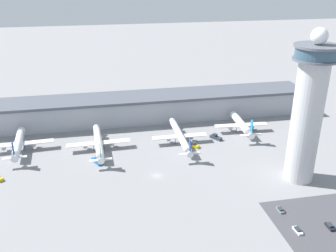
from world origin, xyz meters
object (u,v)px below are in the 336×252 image
at_px(car_grey_coupe, 298,230).
at_px(airplane_gate_bravo, 99,143).
at_px(airplane_gate_alpha, 18,144).
at_px(service_truck_baggage, 216,137).
at_px(service_truck_water, 192,145).
at_px(control_tower, 308,109).
at_px(airplane_gate_charlie, 180,136).
at_px(car_maroon_suv, 330,226).
at_px(airplane_gate_delta, 242,125).
at_px(car_silver_sedan, 280,210).
at_px(service_truck_fuel, 97,161).

bearing_deg(car_grey_coupe, airplane_gate_bravo, 130.64).
distance_m(airplane_gate_alpha, airplane_gate_bravo, 41.36).
bearing_deg(car_grey_coupe, service_truck_baggage, 93.29).
distance_m(airplane_gate_alpha, service_truck_water, 90.79).
bearing_deg(control_tower, car_grey_coupe, -118.70).
distance_m(airplane_gate_charlie, car_maroon_suv, 89.34).
bearing_deg(control_tower, airplane_gate_bravo, 152.45).
relative_size(control_tower, service_truck_water, 8.69).
bearing_deg(service_truck_water, service_truck_baggage, 22.98).
height_order(airplane_gate_delta, service_truck_baggage, airplane_gate_delta).
distance_m(airplane_gate_bravo, airplane_gate_charlie, 43.71).
bearing_deg(service_truck_baggage, airplane_gate_alpha, 177.30).
xyz_separation_m(service_truck_water, car_silver_sedan, (19.82, -62.88, -0.37)).
xyz_separation_m(airplane_gate_bravo, car_grey_coupe, (69.38, -80.85, -3.71)).
distance_m(airplane_gate_alpha, airplane_gate_delta, 123.00).
relative_size(control_tower, service_truck_fuel, 8.39).
distance_m(service_truck_fuel, service_truck_baggage, 67.60).
height_order(airplane_gate_bravo, car_maroon_suv, airplane_gate_bravo).
xyz_separation_m(car_maroon_suv, car_silver_sedan, (-13.25, 13.07, -0.08)).
bearing_deg(control_tower, car_silver_sedan, -131.53).
xyz_separation_m(airplane_gate_alpha, airplane_gate_bravo, (40.86, -6.37, -0.31)).
relative_size(airplane_gate_charlie, service_truck_water, 5.78).
height_order(airplane_gate_alpha, airplane_gate_bravo, airplane_gate_alpha).
distance_m(airplane_gate_alpha, car_silver_sedan, 132.72).
bearing_deg(airplane_gate_charlie, control_tower, -45.51).
height_order(airplane_gate_alpha, car_maroon_suv, airplane_gate_alpha).
height_order(control_tower, car_maroon_suv, control_tower).
bearing_deg(control_tower, airplane_gate_delta, 96.64).
relative_size(service_truck_water, car_silver_sedan, 1.87).
relative_size(airplane_gate_alpha, car_maroon_suv, 7.79).
distance_m(airplane_gate_bravo, service_truck_water, 49.50).
bearing_deg(airplane_gate_bravo, car_silver_sedan, -44.64).
relative_size(airplane_gate_charlie, service_truck_baggage, 6.17).
bearing_deg(car_grey_coupe, airplane_gate_delta, 81.81).
bearing_deg(car_maroon_suv, airplane_gate_bravo, 135.36).
relative_size(car_maroon_suv, car_grey_coupe, 0.97).
xyz_separation_m(airplane_gate_delta, car_maroon_suv, (0.05, -88.89, -4.12)).
height_order(service_truck_baggage, car_silver_sedan, service_truck_baggage).
bearing_deg(control_tower, airplane_gate_alpha, 157.90).
distance_m(control_tower, airplane_gate_alpha, 142.49).
height_order(control_tower, airplane_gate_charlie, control_tower).
height_order(airplane_gate_alpha, airplane_gate_delta, airplane_gate_delta).
bearing_deg(car_grey_coupe, car_silver_sedan, 92.00).
distance_m(control_tower, service_truck_water, 65.43).
distance_m(airplane_gate_alpha, service_truck_baggage, 105.69).
distance_m(airplane_gate_charlie, car_silver_sedan, 72.14).
xyz_separation_m(service_truck_baggage, car_grey_coupe, (4.73, -82.24, -0.49)).
xyz_separation_m(service_truck_fuel, car_silver_sedan, (70.14, -54.22, -0.36)).
bearing_deg(service_truck_fuel, service_truck_baggage, 13.04).
bearing_deg(airplane_gate_alpha, airplane_gate_bravo, -8.86).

